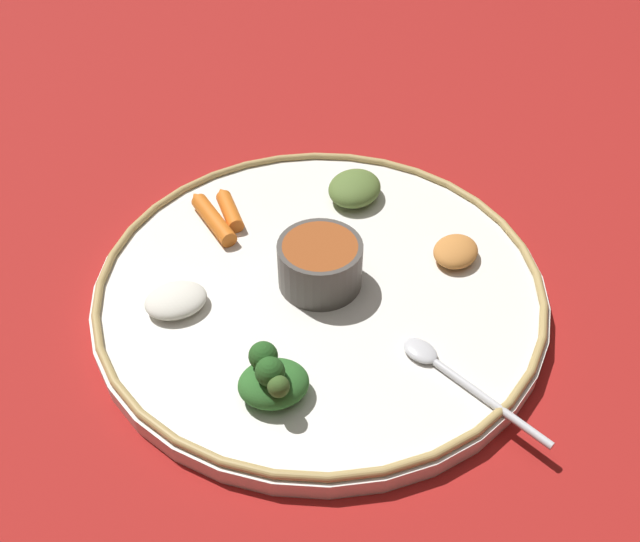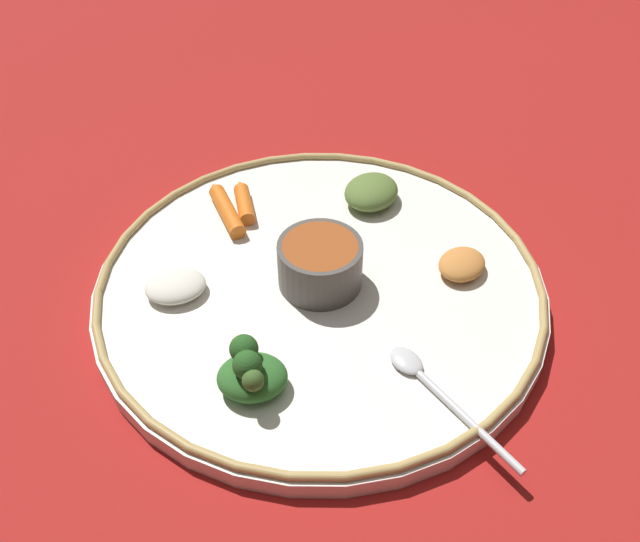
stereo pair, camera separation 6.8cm
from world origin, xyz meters
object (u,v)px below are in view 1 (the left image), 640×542
object	(u,v)px
center_bowl	(320,263)
carrot_outer	(211,217)
spoon	(450,373)
carrot_near_spoon	(228,208)
greens_pile	(273,379)

from	to	relation	value
center_bowl	carrot_outer	xyz separation A→B (m)	(0.04, 0.14, -0.02)
spoon	carrot_near_spoon	world-z (taller)	carrot_near_spoon
spoon	carrot_outer	distance (m)	0.31
carrot_near_spoon	greens_pile	bearing A→B (deg)	-145.15
greens_pile	carrot_near_spoon	size ratio (longest dim) A/B	1.19
greens_pile	carrot_outer	distance (m)	0.24
center_bowl	greens_pile	xyz separation A→B (m)	(-0.14, -0.01, -0.01)
center_bowl	carrot_outer	world-z (taller)	center_bowl
spoon	greens_pile	size ratio (longest dim) A/B	1.87
spoon	carrot_outer	bearing A→B (deg)	68.60
carrot_outer	greens_pile	bearing A→B (deg)	-140.34
center_bowl	carrot_outer	bearing A→B (deg)	72.73
carrot_near_spoon	carrot_outer	world-z (taller)	same
carrot_near_spoon	carrot_outer	bearing A→B (deg)	153.99
center_bowl	greens_pile	bearing A→B (deg)	-175.34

